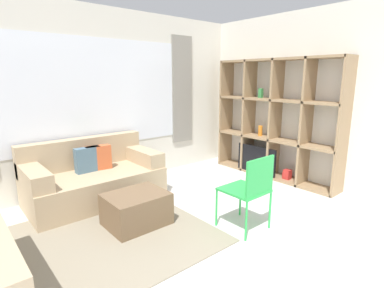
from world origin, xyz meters
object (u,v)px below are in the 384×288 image
at_px(shelving_unit, 276,122).
at_px(ottoman, 136,209).
at_px(couch_main, 94,179).
at_px(folding_chair, 250,186).

xyz_separation_m(shelving_unit, ottoman, (-2.72, -0.02, -0.76)).
bearing_deg(couch_main, folding_chair, -63.45).
distance_m(ottoman, folding_chair, 1.33).
relative_size(ottoman, folding_chair, 0.78).
xyz_separation_m(couch_main, ottoman, (0.07, -1.02, -0.12)).
height_order(shelving_unit, folding_chair, shelving_unit).
bearing_deg(ottoman, shelving_unit, 0.45).
bearing_deg(folding_chair, shelving_unit, -152.61).
relative_size(shelving_unit, couch_main, 1.30).
bearing_deg(folding_chair, ottoman, -45.71).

